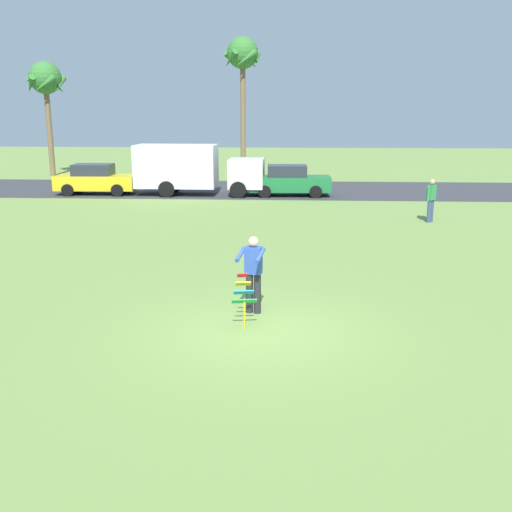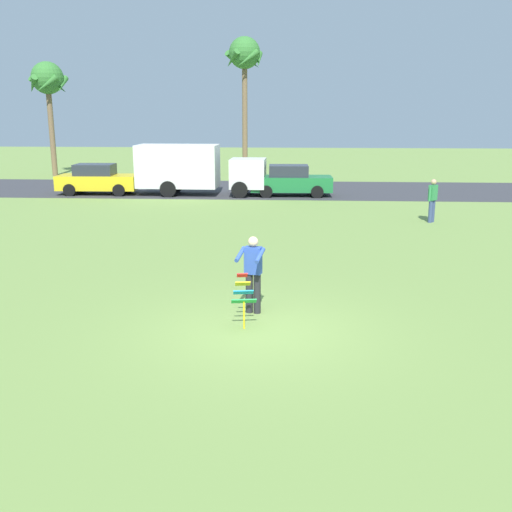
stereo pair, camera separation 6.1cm
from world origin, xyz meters
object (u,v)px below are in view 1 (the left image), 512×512
Objects in this scene: palm_tree_left_near at (46,82)px; parked_car_yellow at (96,180)px; person_kite_flyer at (253,272)px; person_walker_near at (431,199)px; palm_tree_right_near at (243,59)px; parked_truck_white_box at (192,168)px; parked_car_green at (289,181)px; kite_held at (244,294)px.

parked_car_yellow is at bearing -56.01° from palm_tree_left_near.
person_kite_flyer and person_walker_near have the same top height.
palm_tree_left_near reaches higher than person_kite_flyer.
palm_tree_left_near is 0.82× the size of palm_tree_right_near.
palm_tree_right_near reaches higher than parked_truck_white_box.
parked_car_green is at bearing -0.01° from parked_truck_white_box.
person_walker_near is at bearing 60.33° from person_kite_flyer.
person_kite_flyer reaches higher than kite_held.
parked_truck_white_box is (5.18, 0.00, 0.64)m from parked_car_yellow.
kite_held is at bearing -64.00° from parked_car_yellow.
parked_truck_white_box is 0.90× the size of palm_tree_left_near.
palm_tree_left_near is at bearing 151.72° from parked_car_green.
palm_tree_left_near reaches higher than person_walker_near.
person_walker_near is at bearing -24.20° from parked_car_yellow.
palm_tree_left_near is (-5.85, 8.68, 5.37)m from parked_car_yellow.
person_walker_near is (8.89, -17.50, -6.74)m from palm_tree_right_near.
kite_held is at bearing -61.38° from palm_tree_left_near.
parked_truck_white_box reaches higher than kite_held.
kite_held is 19.73m from parked_truck_white_box.
palm_tree_left_near is 4.33× the size of person_walker_near.
parked_car_green is 12.83m from palm_tree_right_near.
palm_tree_right_near reaches higher than palm_tree_left_near.
palm_tree_left_near is at bearing 143.99° from person_walker_near.
person_kite_flyer is 12.97m from person_walker_near.
palm_tree_right_near is (12.92, 1.65, 1.52)m from palm_tree_left_near.
parked_car_yellow is at bearing 155.80° from person_walker_near.
palm_tree_right_near reaches higher than person_kite_flyer.
parked_car_yellow is 5.22m from parked_truck_white_box.
person_kite_flyer is 0.87m from kite_held.
parked_truck_white_box is (-4.35, 18.44, 0.46)m from person_kite_flyer.
parked_car_green is 0.46× the size of palm_tree_right_near.
person_walker_near is at bearing -51.68° from parked_car_green.
person_kite_flyer is 1.00× the size of person_walker_near.
palm_tree_left_near is at bearing -172.73° from palm_tree_right_near.
parked_truck_white_box is 12.95m from person_walker_near.
palm_tree_left_near reaches higher than kite_held.
person_walker_near is at bearing -33.65° from parked_truck_white_box.
kite_held is 0.25× the size of parked_car_yellow.
palm_tree_right_near is at bearing 116.92° from person_walker_near.
parked_car_yellow is 2.45× the size of person_walker_near.
parked_truck_white_box is 5.15m from parked_car_green.
palm_tree_left_near is 13.12m from palm_tree_right_near.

